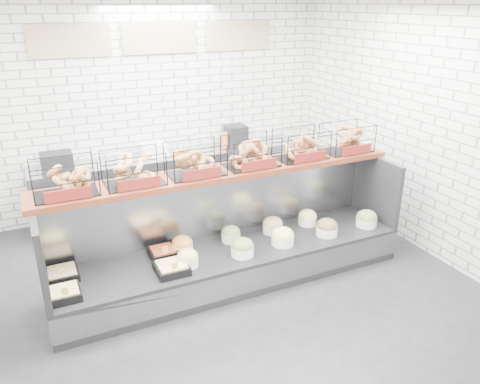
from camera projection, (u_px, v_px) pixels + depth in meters
ground at (244, 291)px, 5.17m from camera, size 5.50×5.50×0.00m
room_shell at (220, 96)px, 4.90m from camera, size 5.02×5.51×3.01m
display_case at (232, 251)px, 5.34m from camera, size 4.00×0.90×1.20m
bagel_shelf at (224, 159)px, 5.08m from camera, size 4.10×0.50×0.40m
prep_counter at (174, 181)px, 7.02m from camera, size 4.00×0.60×1.20m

